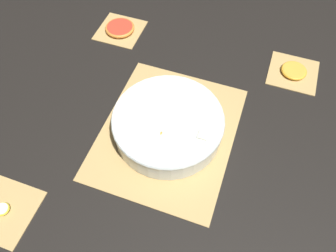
% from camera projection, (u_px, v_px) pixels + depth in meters
% --- Properties ---
extents(ground_plane, '(6.00, 6.00, 0.00)m').
position_uv_depth(ground_plane, '(168.00, 133.00, 0.90)').
color(ground_plane, black).
extents(bamboo_mat_center, '(0.43, 0.35, 0.01)m').
position_uv_depth(bamboo_mat_center, '(168.00, 132.00, 0.90)').
color(bamboo_mat_center, tan).
rests_on(bamboo_mat_center, ground_plane).
extents(coaster_mat_near_right, '(0.15, 0.15, 0.01)m').
position_uv_depth(coaster_mat_near_right, '(293.00, 72.00, 1.02)').
color(coaster_mat_near_right, tan).
rests_on(coaster_mat_near_right, ground_plane).
extents(coaster_mat_far_left, '(0.15, 0.15, 0.01)m').
position_uv_depth(coaster_mat_far_left, '(4.00, 210.00, 0.77)').
color(coaster_mat_far_left, tan).
rests_on(coaster_mat_far_left, ground_plane).
extents(coaster_mat_far_right, '(0.15, 0.15, 0.01)m').
position_uv_depth(coaster_mat_far_right, '(120.00, 30.00, 1.12)').
color(coaster_mat_far_right, tan).
rests_on(coaster_mat_far_right, ground_plane).
extents(fruit_salad_bowl, '(0.29, 0.29, 0.07)m').
position_uv_depth(fruit_salad_bowl, '(168.00, 124.00, 0.86)').
color(fruit_salad_bowl, silver).
rests_on(fruit_salad_bowl, bamboo_mat_center).
extents(orange_slice_whole, '(0.08, 0.08, 0.01)m').
position_uv_depth(orange_slice_whole, '(294.00, 71.00, 1.01)').
color(orange_slice_whole, '#F9A338').
rests_on(orange_slice_whole, coaster_mat_near_right).
extents(banana_coin_single, '(0.03, 0.03, 0.01)m').
position_uv_depth(banana_coin_single, '(2.00, 209.00, 0.77)').
color(banana_coin_single, '#F7EFC6').
rests_on(banana_coin_single, coaster_mat_far_left).
extents(grapefruit_slice, '(0.10, 0.10, 0.01)m').
position_uv_depth(grapefruit_slice, '(120.00, 28.00, 1.12)').
color(grapefruit_slice, red).
rests_on(grapefruit_slice, coaster_mat_far_right).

